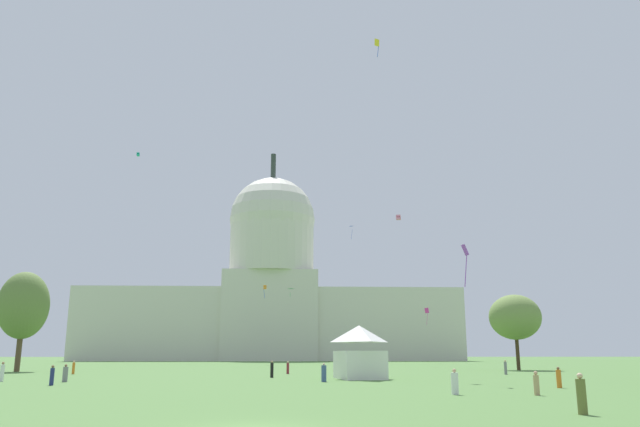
# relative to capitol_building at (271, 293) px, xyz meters

# --- Properties ---
(capitol_building) EXTENTS (127.03, 29.70, 72.27)m
(capitol_building) POSITION_rel_capitol_building_xyz_m (0.00, 0.00, 0.00)
(capitol_building) COLOR beige
(capitol_building) RESTS_ON ground_plane
(event_tent) EXTENTS (5.24, 7.73, 5.40)m
(event_tent) POSITION_rel_capitol_building_xyz_m (14.11, -145.39, -20.01)
(event_tent) COLOR white
(event_tent) RESTS_ON ground_plane
(tree_east_far) EXTENTS (10.69, 10.20, 11.59)m
(tree_east_far) POSITION_rel_capitol_building_xyz_m (42.18, -114.20, -14.61)
(tree_east_far) COLOR #42301E
(tree_east_far) RESTS_ON ground_plane
(tree_west_far) EXTENTS (9.64, 9.58, 14.16)m
(tree_west_far) POSITION_rel_capitol_building_xyz_m (-31.71, -118.82, -13.40)
(tree_west_far) COLOR brown
(tree_west_far) RESTS_ON ground_plane
(person_tan_edge_west) EXTENTS (0.46, 0.46, 1.49)m
(person_tan_edge_west) POSITION_rel_capitol_building_xyz_m (22.53, -170.57, -21.99)
(person_tan_edge_west) COLOR tan
(person_tan_edge_west) RESTS_ON ground_plane
(person_denim_lawn_far_left) EXTENTS (0.61, 0.61, 1.69)m
(person_denim_lawn_far_left) POSITION_rel_capitol_building_xyz_m (10.11, -151.69, -21.92)
(person_denim_lawn_far_left) COLOR #3D5684
(person_denim_lawn_far_left) RESTS_ON ground_plane
(person_orange_edge_east) EXTENTS (0.49, 0.49, 1.56)m
(person_orange_edge_east) POSITION_rel_capitol_building_xyz_m (27.49, -162.49, -21.97)
(person_orange_edge_east) COLOR orange
(person_orange_edge_east) RESTS_ON ground_plane
(person_black_aisle_center) EXTENTS (0.39, 0.39, 1.79)m
(person_black_aisle_center) POSITION_rel_capitol_building_xyz_m (5.01, -141.60, -21.84)
(person_black_aisle_center) COLOR black
(person_black_aisle_center) RESTS_ON ground_plane
(person_orange_near_tree_west) EXTENTS (0.46, 0.46, 1.66)m
(person_orange_near_tree_west) POSITION_rel_capitol_building_xyz_m (-20.21, -129.43, -21.90)
(person_orange_near_tree_west) COLOR orange
(person_orange_near_tree_west) RESTS_ON ground_plane
(person_olive_deep_crowd) EXTENTS (0.58, 0.58, 1.75)m
(person_olive_deep_crowd) POSITION_rel_capitol_building_xyz_m (19.68, -182.72, -21.88)
(person_olive_deep_crowd) COLOR olive
(person_olive_deep_crowd) RESTS_ON ground_plane
(person_maroon_mid_left) EXTENTS (0.38, 0.38, 1.58)m
(person_maroon_mid_left) POSITION_rel_capitol_building_xyz_m (6.67, -129.69, -21.94)
(person_maroon_mid_left) COLOR maroon
(person_maroon_mid_left) RESTS_ON ground_plane
(person_grey_front_left) EXTENTS (0.62, 0.62, 1.58)m
(person_grey_front_left) POSITION_rel_capitol_building_xyz_m (-13.67, -150.74, -21.97)
(person_grey_front_left) COLOR gray
(person_grey_front_left) RESTS_ON ground_plane
(person_white_front_right) EXTENTS (0.37, 0.37, 1.79)m
(person_white_front_right) POSITION_rel_capitol_building_xyz_m (-19.79, -149.80, -21.84)
(person_white_front_right) COLOR silver
(person_white_front_right) RESTS_ON ground_plane
(person_navy_front_center) EXTENTS (0.44, 0.44, 1.62)m
(person_navy_front_center) POSITION_rel_capitol_building_xyz_m (-12.54, -156.96, -21.93)
(person_navy_front_center) COLOR navy
(person_navy_front_center) RESTS_ON ground_plane
(person_grey_mid_right) EXTENTS (0.45, 0.45, 1.75)m
(person_grey_mid_right) POSITION_rel_capitol_building_xyz_m (33.47, -133.44, -21.87)
(person_grey_mid_right) COLOR gray
(person_grey_mid_right) RESTS_ON ground_plane
(person_white_back_right) EXTENTS (0.51, 0.51, 1.61)m
(person_white_back_right) POSITION_rel_capitol_building_xyz_m (17.55, -169.72, -21.96)
(person_white_back_right) COLOR silver
(person_white_back_right) RESTS_ON ground_plane
(person_teal_near_tree_east) EXTENTS (0.34, 0.34, 1.59)m
(person_teal_near_tree_east) POSITION_rel_capitol_building_xyz_m (14.11, -135.88, -21.94)
(person_teal_near_tree_east) COLOR #1E757A
(person_teal_near_tree_east) RESTS_ON ground_plane
(kite_yellow_high) EXTENTS (0.73, 0.78, 2.84)m
(kite_yellow_high) POSITION_rel_capitol_building_xyz_m (18.71, -131.78, 22.36)
(kite_yellow_high) COLOR yellow
(kite_orange_low) EXTENTS (0.75, 0.75, 3.01)m
(kite_orange_low) POSITION_rel_capitol_building_xyz_m (0.74, -65.34, -5.02)
(kite_orange_low) COLOR orange
(kite_pink_mid) EXTENTS (1.22, 1.24, 1.04)m
(kite_pink_mid) POSITION_rel_capitol_building_xyz_m (30.79, -77.20, 9.54)
(kite_pink_mid) COLOR pink
(kite_magenta_low) EXTENTS (1.22, 0.67, 4.45)m
(kite_magenta_low) POSITION_rel_capitol_building_xyz_m (43.15, -46.63, -9.36)
(kite_magenta_low) COLOR #D1339E
(kite_green_mid) EXTENTS (1.83, 0.85, 2.38)m
(kite_green_mid) POSITION_rel_capitol_building_xyz_m (6.74, -22.45, -1.23)
(kite_green_mid) COLOR green
(kite_turquoise_high) EXTENTS (0.69, 0.74, 0.90)m
(kite_turquoise_high) POSITION_rel_capitol_building_xyz_m (-32.20, -60.43, 28.97)
(kite_turquoise_high) COLOR teal
(kite_blue_high) EXTENTS (1.38, 1.22, 3.59)m
(kite_blue_high) POSITION_rel_capitol_building_xyz_m (24.98, -30.67, 16.37)
(kite_blue_high) COLOR blue
(kite_violet_low) EXTENTS (0.55, 0.72, 3.80)m
(kite_violet_low) POSITION_rel_capitol_building_xyz_m (22.55, -156.34, -11.56)
(kite_violet_low) COLOR purple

